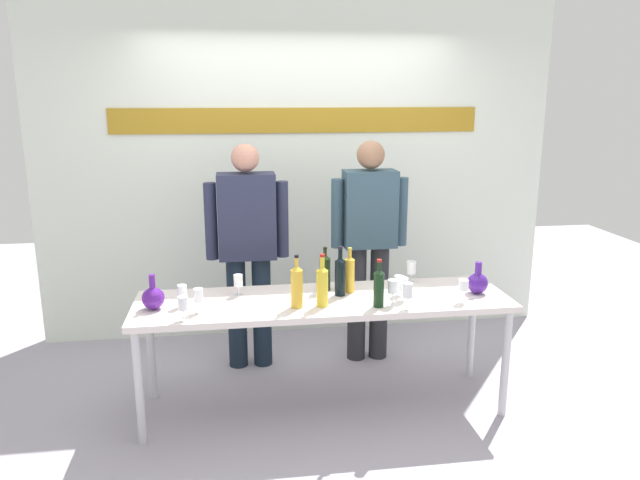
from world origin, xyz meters
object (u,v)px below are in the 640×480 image
at_px(wine_glass_right_2, 411,268).
at_px(wine_glass_right_4, 403,284).
at_px(wine_bottle_2, 350,273).
at_px(wine_glass_right_3, 399,281).
at_px(decanter_blue_right, 478,282).
at_px(wine_glass_left_3, 182,292).
at_px(wine_glass_left_2, 238,281).
at_px(wine_glass_right_5, 463,286).
at_px(wine_bottle_4, 322,285).
at_px(wine_bottle_5, 325,271).
at_px(presenter_right, 369,238).
at_px(wine_glass_right_1, 393,287).
at_px(wine_bottle_3, 340,275).
at_px(wine_glass_left_0, 198,296).
at_px(wine_glass_right_0, 408,291).
at_px(wine_bottle_0, 379,287).
at_px(presenter_left, 248,243).
at_px(display_table, 323,307).
at_px(wine_bottle_1, 297,285).
at_px(decanter_blue_left, 153,298).
at_px(wine_glass_left_1, 183,304).

height_order(wine_glass_right_2, wine_glass_right_4, same).
distance_m(wine_bottle_2, wine_glass_right_3, 0.32).
relative_size(decanter_blue_right, wine_glass_left_3, 1.51).
distance_m(wine_glass_left_2, wine_glass_right_5, 1.42).
height_order(wine_bottle_4, wine_glass_left_2, wine_bottle_4).
height_order(wine_bottle_5, wine_glass_right_2, wine_bottle_5).
height_order(presenter_right, wine_glass_right_1, presenter_right).
relative_size(wine_bottle_3, wine_glass_left_2, 2.35).
relative_size(wine_bottle_4, wine_glass_left_3, 2.36).
distance_m(wine_glass_left_0, wine_glass_right_4, 1.26).
bearing_deg(decanter_blue_right, wine_glass_right_0, -157.24).
relative_size(wine_bottle_0, wine_glass_right_4, 2.03).
relative_size(presenter_left, wine_glass_right_4, 11.38).
bearing_deg(display_table, wine_glass_left_0, -169.50).
bearing_deg(wine_bottle_4, presenter_left, 116.86).
distance_m(presenter_left, wine_bottle_1, 0.88).
bearing_deg(wine_bottle_0, wine_bottle_1, 172.71).
relative_size(wine_bottle_2, wine_bottle_3, 0.93).
distance_m(presenter_left, wine_glass_left_2, 0.58).
bearing_deg(wine_glass_right_3, wine_glass_right_0, -93.80).
relative_size(wine_glass_right_1, wine_glass_right_3, 1.24).
xyz_separation_m(wine_bottle_3, wine_glass_right_5, (0.73, -0.25, -0.03)).
bearing_deg(wine_bottle_4, wine_bottle_2, 47.92).
bearing_deg(wine_bottle_3, decanter_blue_right, -5.88).
height_order(wine_glass_left_2, wine_glass_right_2, wine_glass_right_2).
xyz_separation_m(decanter_blue_left, wine_glass_right_5, (1.89, -0.15, 0.03)).
xyz_separation_m(presenter_left, wine_glass_right_1, (0.85, -0.89, -0.09)).
distance_m(display_table, wine_bottle_2, 0.29).
xyz_separation_m(wine_glass_left_0, wine_glass_right_3, (1.26, 0.14, -0.01)).
height_order(wine_glass_right_2, wine_glass_right_3, wine_glass_right_2).
height_order(wine_glass_left_3, wine_glass_right_0, wine_glass_right_0).
bearing_deg(decanter_blue_right, wine_glass_left_3, 179.59).
bearing_deg(wine_bottle_2, wine_glass_left_0, -165.55).
distance_m(wine_bottle_0, wine_bottle_1, 0.50).
distance_m(wine_bottle_5, wine_glass_right_4, 0.53).
bearing_deg(wine_glass_right_5, wine_glass_left_2, 166.23).
distance_m(display_table, wine_glass_right_5, 0.89).
xyz_separation_m(wine_glass_left_3, wine_glass_right_2, (1.52, 0.28, 0.01)).
bearing_deg(wine_glass_left_0, presenter_left, 69.56).
relative_size(decanter_blue_right, presenter_left, 0.13).
bearing_deg(wine_bottle_5, wine_glass_left_0, -158.88).
distance_m(decanter_blue_right, wine_bottle_0, 0.72).
relative_size(decanter_blue_right, wine_bottle_1, 0.64).
relative_size(display_table, wine_bottle_0, 7.92).
bearing_deg(presenter_right, wine_glass_right_3, -87.01).
xyz_separation_m(decanter_blue_left, presenter_left, (0.59, 0.75, 0.13)).
bearing_deg(wine_glass_left_2, wine_glass_right_5, -13.77).
height_order(wine_glass_left_1, wine_glass_right_1, wine_glass_right_1).
distance_m(wine_bottle_5, wine_glass_left_2, 0.57).
height_order(wine_bottle_1, wine_glass_right_0, wine_bottle_1).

